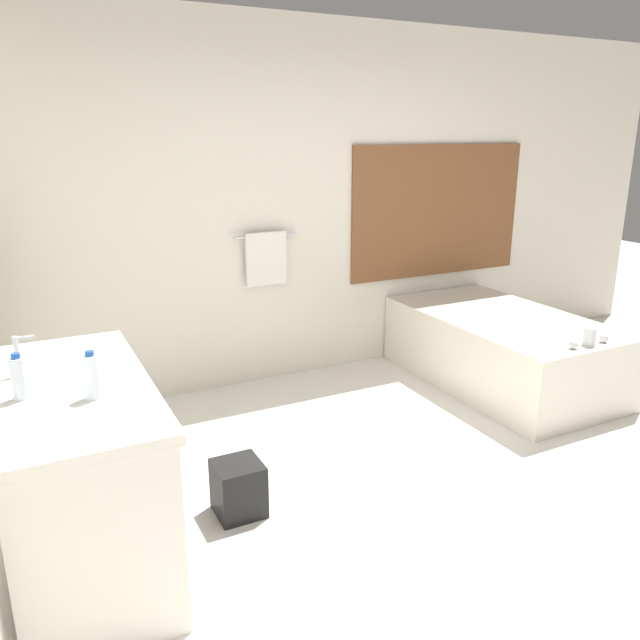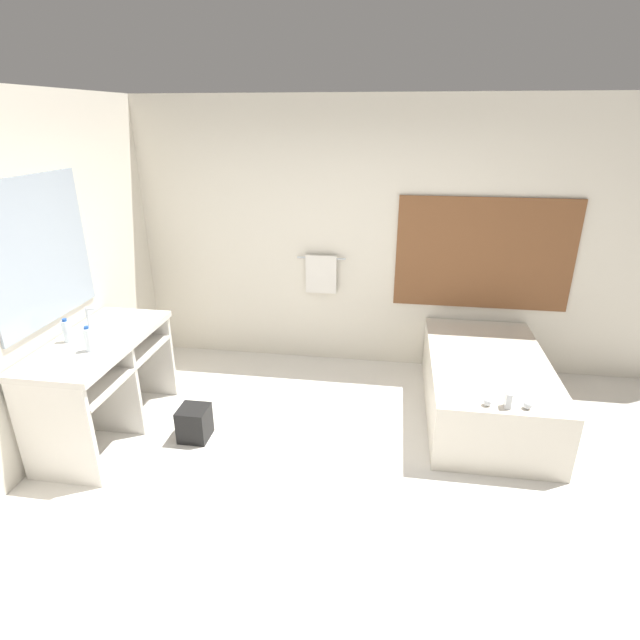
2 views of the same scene
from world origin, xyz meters
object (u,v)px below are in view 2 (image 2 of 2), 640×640
water_bottle_1 (88,339)px  waste_bin (194,423)px  bathtub (486,384)px  water_bottle_2 (67,331)px

water_bottle_1 → waste_bin: water_bottle_1 is taller
bathtub → water_bottle_1: water_bottle_1 is taller
bathtub → waste_bin: (-2.43, -0.75, -0.16)m
bathtub → water_bottle_1: (-3.09, -0.97, 0.66)m
water_bottle_2 → waste_bin: size_ratio=0.68×
bathtub → water_bottle_1: size_ratio=8.80×
bathtub → water_bottle_2: size_ratio=9.17×
water_bottle_2 → waste_bin: water_bottle_2 is taller
water_bottle_2 → waste_bin: bearing=5.6°
water_bottle_1 → water_bottle_2: 0.29m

